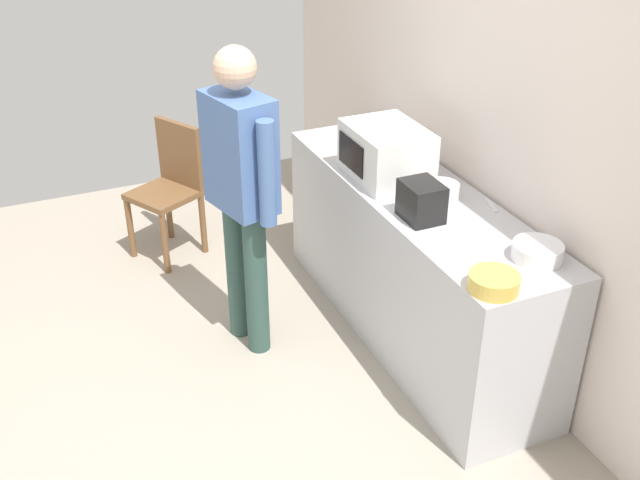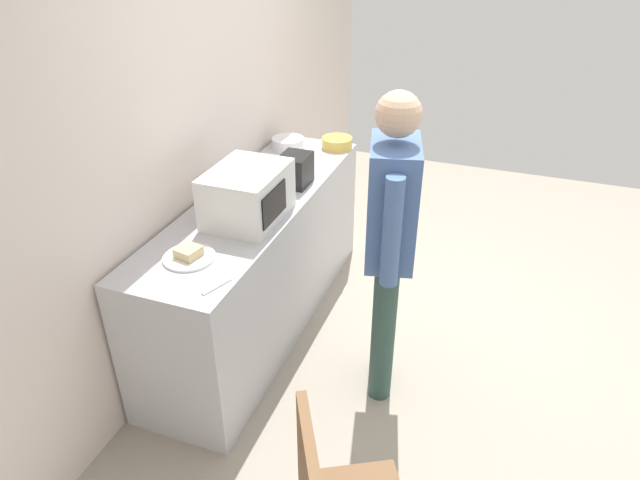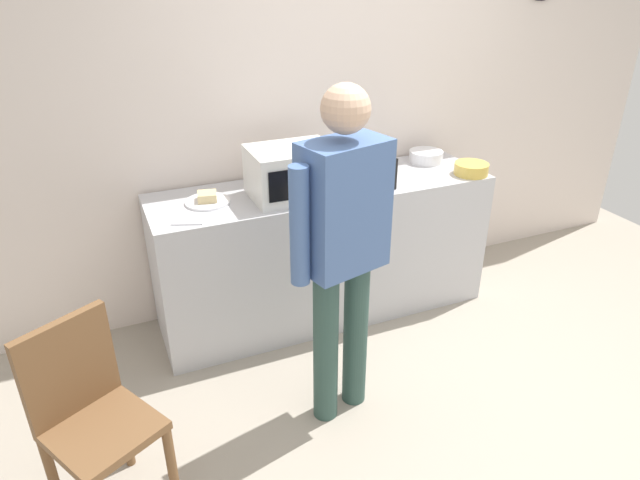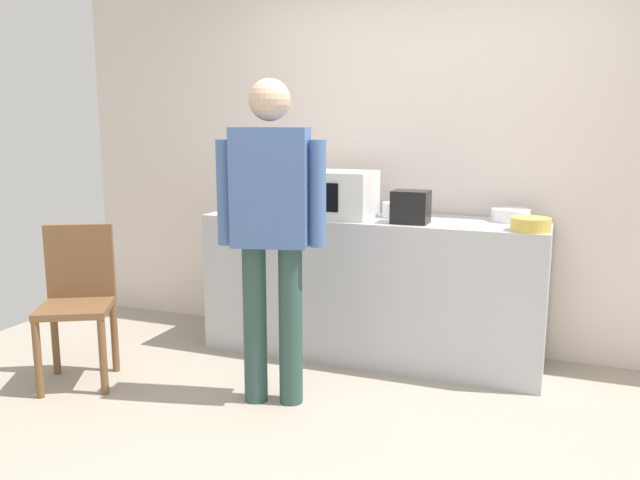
% 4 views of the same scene
% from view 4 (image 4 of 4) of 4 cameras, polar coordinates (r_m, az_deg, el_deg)
% --- Properties ---
extents(ground_plane, '(6.00, 6.00, 0.00)m').
position_cam_4_polar(ground_plane, '(3.28, 2.69, -17.62)').
color(ground_plane, '#9E9384').
extents(back_wall, '(5.40, 0.13, 2.60)m').
position_cam_4_polar(back_wall, '(4.45, 9.50, 7.16)').
color(back_wall, silver).
rests_on(back_wall, ground_plane).
extents(kitchen_counter, '(2.21, 0.62, 0.94)m').
position_cam_4_polar(kitchen_counter, '(4.28, 4.68, -4.19)').
color(kitchen_counter, '#B7B7BC').
rests_on(kitchen_counter, ground_plane).
extents(microwave, '(0.50, 0.39, 0.30)m').
position_cam_4_polar(microwave, '(4.17, 1.33, 4.10)').
color(microwave, silver).
rests_on(microwave, kitchen_counter).
extents(sandwich_plate, '(0.27, 0.27, 0.07)m').
position_cam_4_polar(sandwich_plate, '(4.46, -4.36, 2.79)').
color(sandwich_plate, white).
rests_on(sandwich_plate, kitchen_counter).
extents(salad_bowl, '(0.23, 0.23, 0.08)m').
position_cam_4_polar(salad_bowl, '(3.82, 18.26, 1.34)').
color(salad_bowl, gold).
rests_on(salad_bowl, kitchen_counter).
extents(cereal_bowl, '(0.24, 0.24, 0.08)m').
position_cam_4_polar(cereal_bowl, '(4.17, 16.64, 2.14)').
color(cereal_bowl, white).
rests_on(cereal_bowl, kitchen_counter).
extents(mixing_bowl, '(0.19, 0.19, 0.10)m').
position_cam_4_polar(mixing_bowl, '(4.20, 6.88, 2.68)').
color(mixing_bowl, white).
rests_on(mixing_bowl, kitchen_counter).
extents(toaster, '(0.22, 0.18, 0.20)m').
position_cam_4_polar(toaster, '(3.96, 8.10, 2.94)').
color(toaster, black).
rests_on(toaster, kitchen_counter).
extents(fork_utensil, '(0.17, 0.06, 0.01)m').
position_cam_4_polar(fork_utensil, '(4.37, 9.59, 2.32)').
color(fork_utensil, silver).
rests_on(fork_utensil, kitchen_counter).
extents(spoon_utensil, '(0.17, 0.08, 0.01)m').
position_cam_4_polar(spoon_utensil, '(4.31, -7.90, 2.27)').
color(spoon_utensil, silver).
rests_on(spoon_utensil, kitchen_counter).
extents(person_standing, '(0.58, 0.33, 1.77)m').
position_cam_4_polar(person_standing, '(3.43, -4.37, 1.94)').
color(person_standing, '#2D4942').
rests_on(person_standing, ground_plane).
extents(wooden_chair, '(0.54, 0.54, 0.94)m').
position_cam_4_polar(wooden_chair, '(4.10, -20.79, -4.68)').
color(wooden_chair, brown).
rests_on(wooden_chair, ground_plane).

